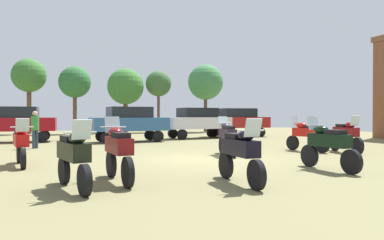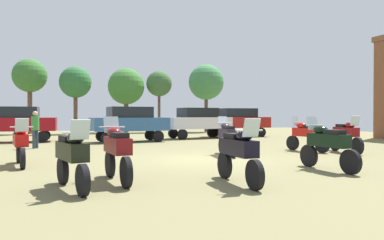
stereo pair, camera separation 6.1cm
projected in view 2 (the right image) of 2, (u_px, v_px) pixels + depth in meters
The scene contains 19 objects.
ground_plane at pixel (206, 159), 12.81m from camera, with size 44.00×52.00×0.02m.
motorcycle_2 at pixel (72, 155), 7.46m from camera, with size 0.73×2.09×1.45m.
motorcycle_3 at pixel (239, 152), 8.12m from camera, with size 0.62×2.16×1.47m.
motorcycle_4 at pixel (346, 134), 14.80m from camera, with size 0.75×2.27×1.51m.
motorcycle_5 at pixel (306, 134), 15.37m from camera, with size 0.74×2.14×1.47m.
motorcycle_6 at pixel (327, 144), 10.14m from camera, with size 0.62×2.24×1.49m.
motorcycle_9 at pixel (21, 142), 10.99m from camera, with size 0.65×2.16×1.45m.
motorcycle_10 at pixel (117, 150), 8.37m from camera, with size 0.62×2.17×1.50m.
motorcycle_11 at pixel (227, 136), 13.88m from camera, with size 0.70×2.16×1.48m.
car_1 at pixel (198, 121), 24.05m from camera, with size 4.46×2.24×2.00m.
car_2 at pixel (16, 121), 20.61m from camera, with size 4.41×2.07×2.00m.
car_3 at pixel (130, 121), 20.89m from camera, with size 4.42×2.11×2.00m.
car_4 at pixel (238, 120), 25.91m from camera, with size 4.42×2.10×2.00m.
person_1 at pixel (35, 127), 16.75m from camera, with size 0.48×0.48×1.72m.
tree_2 at pixel (126, 87), 32.26m from camera, with size 3.20×3.20×5.66m.
tree_3 at pixel (206, 83), 33.53m from camera, with size 3.24×3.24×6.17m.
tree_5 at pixel (30, 76), 29.56m from camera, with size 2.70×2.70×6.09m.
tree_6 at pixel (159, 84), 32.77m from camera, with size 2.30×2.30×5.50m.
tree_7 at pixel (75, 83), 29.76m from camera, with size 2.57×2.57×5.50m.
Camera 2 is at (-5.03, -11.77, 1.56)m, focal length 34.18 mm.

